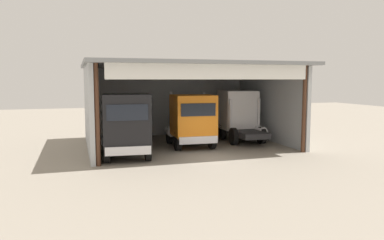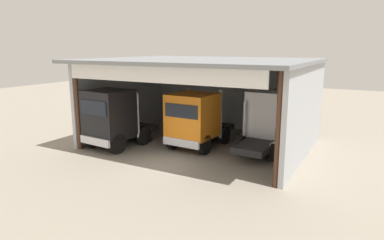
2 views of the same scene
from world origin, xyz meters
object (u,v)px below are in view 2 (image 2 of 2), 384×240
truck_black_yard_outside (112,118)px  truck_orange_center_right_bay (195,119)px  truck_white_center_bay (269,120)px  tool_cart (202,121)px  oil_drum (256,129)px

truck_black_yard_outside → truck_orange_center_right_bay: (4.41, 2.30, -0.09)m
truck_orange_center_right_bay → truck_white_center_bay: (4.01, 1.51, 0.07)m
truck_white_center_bay → tool_cart: bearing=152.6°
truck_black_yard_outside → truck_orange_center_right_bay: 4.98m
truck_black_yard_outside → truck_orange_center_right_bay: truck_black_yard_outside is taller
truck_black_yard_outside → oil_drum: 9.80m
oil_drum → tool_cart: size_ratio=0.92×
truck_black_yard_outside → oil_drum: truck_black_yard_outside is taller
truck_orange_center_right_bay → truck_white_center_bay: truck_white_center_bay is taller
truck_orange_center_right_bay → oil_drum: bearing=-112.3°
oil_drum → truck_orange_center_right_bay: bearing=-114.9°
tool_cart → truck_black_yard_outside: bearing=-107.4°
truck_white_center_bay → oil_drum: truck_white_center_bay is taller
truck_orange_center_right_bay → truck_white_center_bay: 4.29m
oil_drum → truck_black_yard_outside: bearing=-133.1°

